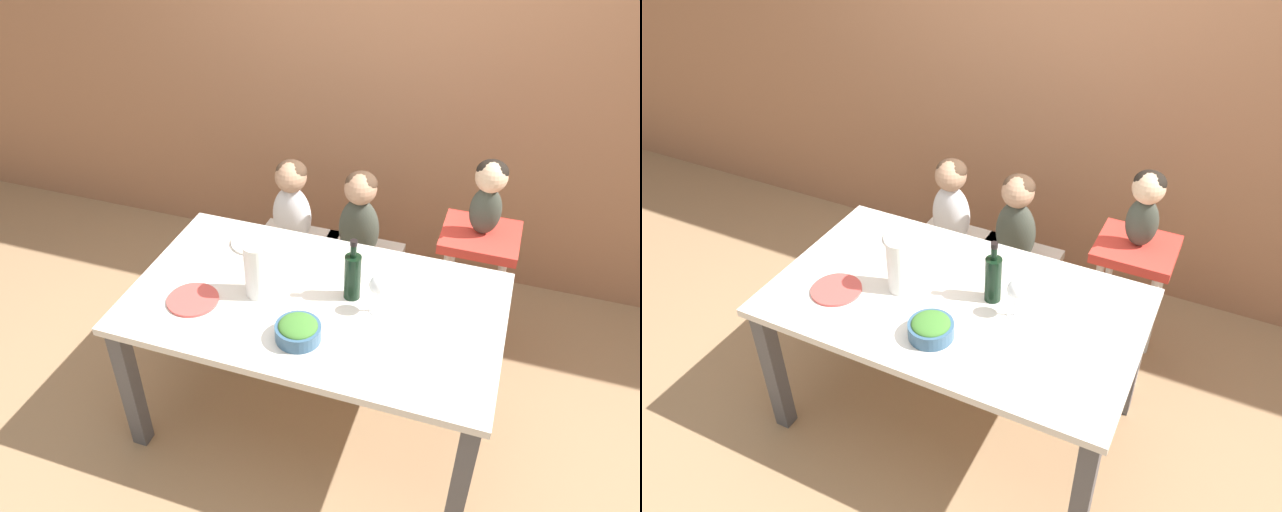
{
  "view_description": "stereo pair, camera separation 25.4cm",
  "coord_description": "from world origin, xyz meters",
  "views": [
    {
      "loc": [
        0.66,
        -1.87,
        2.42
      ],
      "look_at": [
        0.0,
        0.07,
        0.91
      ],
      "focal_mm": 35.0,
      "sensor_mm": 36.0,
      "label": 1
    },
    {
      "loc": [
        0.9,
        -1.77,
        2.42
      ],
      "look_at": [
        0.0,
        0.07,
        0.91
      ],
      "focal_mm": 35.0,
      "sensor_mm": 36.0,
      "label": 2
    }
  ],
  "objects": [
    {
      "name": "paper_towel_roll",
      "position": [
        -0.24,
        -0.03,
        0.86
      ],
      "size": [
        0.11,
        0.11,
        0.25
      ],
      "color": "white",
      "rests_on": "dining_table"
    },
    {
      "name": "dinner_plate_front_left",
      "position": [
        -0.48,
        -0.17,
        0.74
      ],
      "size": [
        0.22,
        0.22,
        0.01
      ],
      "color": "#D14C47",
      "rests_on": "dining_table"
    },
    {
      "name": "wall_back",
      "position": [
        0.0,
        1.4,
        1.35
      ],
      "size": [
        10.0,
        0.06,
        2.7
      ],
      "color": "#9E6B4C",
      "rests_on": "ground_plane"
    },
    {
      "name": "person_child_left",
      "position": [
        -0.38,
        0.71,
        0.74
      ],
      "size": [
        0.21,
        0.17,
        0.5
      ],
      "color": "silver",
      "rests_on": "chair_far_left"
    },
    {
      "name": "dinner_plate_back_left",
      "position": [
        -0.41,
        0.29,
        0.74
      ],
      "size": [
        0.22,
        0.22,
        0.01
      ],
      "color": "silver",
      "rests_on": "dining_table"
    },
    {
      "name": "chair_right_highchair",
      "position": [
        0.6,
        0.71,
        0.59
      ],
      "size": [
        0.37,
        0.34,
        0.75
      ],
      "color": "silver",
      "rests_on": "ground_plane"
    },
    {
      "name": "person_child_center",
      "position": [
        -0.01,
        0.71,
        0.74
      ],
      "size": [
        0.21,
        0.17,
        0.5
      ],
      "color": "#3D4238",
      "rests_on": "chair_far_center"
    },
    {
      "name": "wine_glass_near",
      "position": [
        0.26,
        0.02,
        0.87
      ],
      "size": [
        0.07,
        0.07,
        0.18
      ],
      "color": "white",
      "rests_on": "dining_table"
    },
    {
      "name": "ground_plane",
      "position": [
        0.0,
        0.0,
        0.0
      ],
      "size": [
        14.0,
        14.0,
        0.0
      ],
      "primitive_type": "plane",
      "color": "#9E7A56"
    },
    {
      "name": "chair_far_left",
      "position": [
        -0.38,
        0.71,
        0.39
      ],
      "size": [
        0.43,
        0.4,
        0.46
      ],
      "color": "silver",
      "rests_on": "ground_plane"
    },
    {
      "name": "chair_far_center",
      "position": [
        -0.01,
        0.71,
        0.39
      ],
      "size": [
        0.43,
        0.4,
        0.46
      ],
      "color": "silver",
      "rests_on": "ground_plane"
    },
    {
      "name": "salad_bowl_large",
      "position": [
        0.02,
        -0.24,
        0.78
      ],
      "size": [
        0.18,
        0.18,
        0.09
      ],
      "color": "#335675",
      "rests_on": "dining_table"
    },
    {
      "name": "person_baby_right",
      "position": [
        0.6,
        0.71,
        0.99
      ],
      "size": [
        0.15,
        0.15,
        0.38
      ],
      "color": "#3D4238",
      "rests_on": "chair_right_highchair"
    },
    {
      "name": "dining_table",
      "position": [
        0.0,
        0.0,
        0.64
      ],
      "size": [
        1.55,
        0.9,
        0.73
      ],
      "color": "silver",
      "rests_on": "ground_plane"
    },
    {
      "name": "wine_bottle",
      "position": [
        0.14,
        0.07,
        0.85
      ],
      "size": [
        0.07,
        0.07,
        0.29
      ],
      "color": "black",
      "rests_on": "dining_table"
    }
  ]
}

